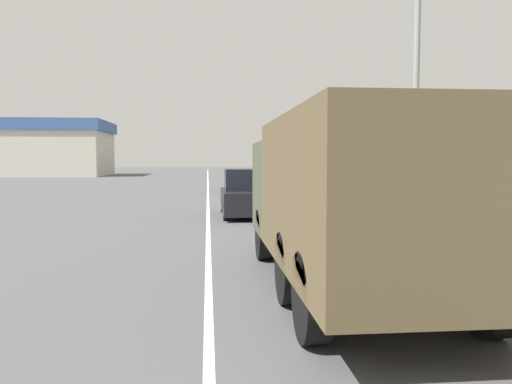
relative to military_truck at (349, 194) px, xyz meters
name	(u,v)px	position (x,y,z in m)	size (l,w,h in m)	color
ground_plane	(208,186)	(-2.22, 30.81, -1.54)	(180.00, 180.00, 0.00)	#4C4C4F
lane_centre_stripe	(208,186)	(-2.22, 30.81, -1.54)	(0.12, 120.00, 0.00)	silver
sidewalk_right	(266,185)	(2.28, 30.81, -1.48)	(1.80, 120.00, 0.12)	#9E9B93
grass_strip_right	(321,186)	(6.68, 30.81, -1.53)	(7.00, 120.00, 0.02)	#56843D
military_truck	(349,194)	(0.00, 0.00, 0.00)	(2.40, 7.16, 2.71)	#474C38
car_nearest_ahead	(246,195)	(-0.81, 10.63, -0.77)	(1.78, 4.17, 1.74)	black
car_second_ahead	(242,182)	(-0.04, 24.19, -0.91)	(1.91, 4.47, 1.36)	black
lamp_post	(407,80)	(2.30, 3.43, 2.37)	(1.69, 0.24, 6.27)	gray
utility_box	(490,237)	(3.98, 2.68, -1.17)	(0.55, 0.45, 0.70)	#3D7042
building_distant	(32,148)	(-24.17, 57.44, 1.92)	(18.88, 11.89, 6.83)	beige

